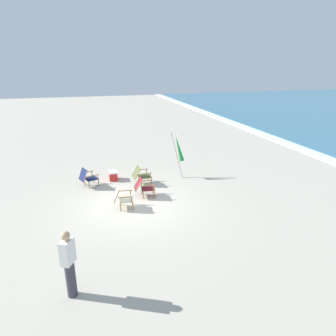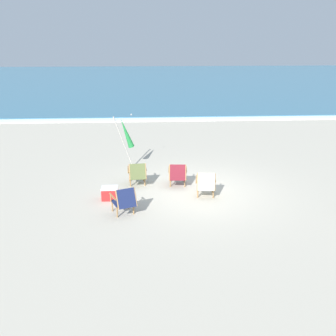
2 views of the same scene
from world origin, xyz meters
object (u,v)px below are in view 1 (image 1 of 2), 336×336
(beach_chair_front_left, at_px, (88,177))
(person_near_chairs, at_px, (69,264))
(beach_chair_front_right, at_px, (143,186))
(cooler_box, at_px, (113,175))
(beach_chair_back_left, at_px, (122,197))
(umbrella_furled_green, at_px, (179,149))
(beach_chair_back_right, at_px, (141,174))

(beach_chair_front_left, xyz_separation_m, person_near_chairs, (6.41, -0.55, 0.41))
(beach_chair_front_right, relative_size, cooler_box, 1.65)
(beach_chair_back_left, height_order, cooler_box, beach_chair_back_left)
(person_near_chairs, distance_m, cooler_box, 7.12)
(person_near_chairs, bearing_deg, umbrella_furled_green, 144.78)
(beach_chair_front_right, distance_m, beach_chair_back_left, 1.22)
(beach_chair_back_left, bearing_deg, umbrella_furled_green, 130.36)
(beach_chair_front_right, bearing_deg, beach_chair_back_right, 173.31)
(beach_chair_front_left, xyz_separation_m, beach_chair_front_right, (1.62, 2.05, -0.01))
(beach_chair_back_right, relative_size, person_near_chairs, 0.50)
(beach_chair_front_left, height_order, cooler_box, beach_chair_front_left)
(person_near_chairs, bearing_deg, beach_chair_back_left, 157.49)
(beach_chair_front_left, bearing_deg, beach_chair_back_right, 81.76)
(beach_chair_back_left, distance_m, umbrella_furled_green, 3.94)
(beach_chair_back_left, relative_size, person_near_chairs, 0.50)
(umbrella_furled_green, distance_m, cooler_box, 3.16)
(umbrella_furled_green, xyz_separation_m, person_near_chairs, (6.50, -4.59, -0.47))
(beach_chair_front_right, xyz_separation_m, person_near_chairs, (4.79, -2.61, 0.42))
(beach_chair_back_right, bearing_deg, beach_chair_front_left, -98.24)
(beach_chair_front_left, xyz_separation_m, beach_chair_back_left, (2.39, 1.11, 0.00))
(beach_chair_front_left, bearing_deg, cooler_box, 113.94)
(beach_chair_back_left, bearing_deg, beach_chair_front_left, -155.10)
(beach_chair_back_right, distance_m, person_near_chairs, 6.69)
(beach_chair_front_left, bearing_deg, umbrella_furled_green, 91.34)
(beach_chair_front_right, xyz_separation_m, beach_chair_back_right, (-1.30, 0.15, 0.00))
(beach_chair_front_right, relative_size, person_near_chairs, 0.50)
(beach_chair_front_right, height_order, beach_chair_back_right, beach_chair_back_right)
(beach_chair_front_left, relative_size, beach_chair_back_right, 1.07)
(cooler_box, bearing_deg, beach_chair_back_right, 53.73)
(beach_chair_front_left, distance_m, beach_chair_back_left, 2.64)
(beach_chair_back_right, bearing_deg, person_near_chairs, -24.39)
(beach_chair_front_right, height_order, person_near_chairs, person_near_chairs)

